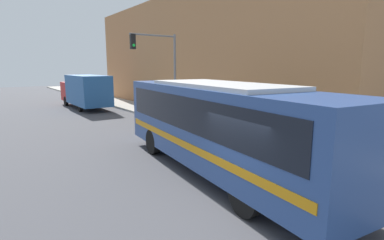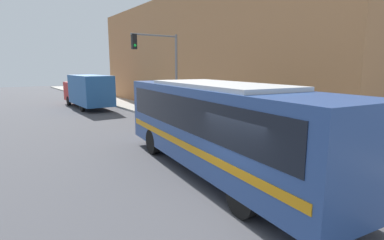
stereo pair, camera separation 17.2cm
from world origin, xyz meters
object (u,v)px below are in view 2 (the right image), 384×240
(delivery_truck, at_px, (87,90))
(pedestrian_near_corner, at_px, (277,120))
(city_bus, at_px, (217,122))
(pedestrian_mid_block, at_px, (185,105))
(traffic_light_pole, at_px, (162,62))
(parking_meter, at_px, (189,110))
(fire_hydrant, at_px, (249,132))

(delivery_truck, xyz_separation_m, pedestrian_near_corner, (4.29, -18.21, -0.52))
(pedestrian_near_corner, bearing_deg, delivery_truck, 103.25)
(city_bus, relative_size, pedestrian_mid_block, 6.79)
(traffic_light_pole, distance_m, pedestrian_near_corner, 8.47)
(traffic_light_pole, bearing_deg, parking_meter, -62.53)
(pedestrian_near_corner, bearing_deg, pedestrian_mid_block, 89.64)
(fire_hydrant, height_order, traffic_light_pole, traffic_light_pole)
(traffic_light_pole, relative_size, parking_meter, 4.54)
(parking_meter, xyz_separation_m, pedestrian_near_corner, (1.41, -5.81, 0.10))
(pedestrian_near_corner, bearing_deg, fire_hydrant, 158.86)
(traffic_light_pole, bearing_deg, pedestrian_near_corner, -72.90)
(fire_hydrant, xyz_separation_m, parking_meter, (-0.00, 5.27, 0.48))
(city_bus, relative_size, parking_meter, 8.84)
(fire_hydrant, height_order, pedestrian_mid_block, pedestrian_mid_block)
(fire_hydrant, distance_m, traffic_light_pole, 7.93)
(fire_hydrant, bearing_deg, traffic_light_pole, 97.49)
(city_bus, distance_m, traffic_light_pole, 10.21)
(delivery_truck, xyz_separation_m, fire_hydrant, (2.88, -17.67, -1.11))
(city_bus, height_order, pedestrian_near_corner, city_bus)
(delivery_truck, xyz_separation_m, parking_meter, (2.88, -12.40, -0.63))
(delivery_truck, height_order, pedestrian_mid_block, delivery_truck)
(city_bus, relative_size, pedestrian_near_corner, 5.97)
(delivery_truck, distance_m, pedestrian_mid_block, 10.57)
(parking_meter, bearing_deg, pedestrian_near_corner, -76.37)
(pedestrian_near_corner, xyz_separation_m, pedestrian_mid_block, (0.05, 8.59, -0.13))
(parking_meter, bearing_deg, city_bus, -117.75)
(delivery_truck, height_order, fire_hydrant, delivery_truck)
(traffic_light_pole, relative_size, pedestrian_near_corner, 3.07)
(traffic_light_pole, distance_m, pedestrian_mid_block, 4.01)
(parking_meter, height_order, pedestrian_mid_block, pedestrian_mid_block)
(delivery_truck, bearing_deg, fire_hydrant, -80.75)
(traffic_light_pole, distance_m, parking_meter, 3.63)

